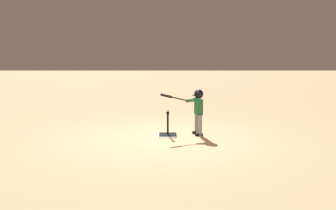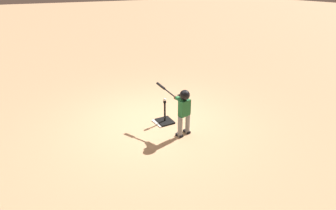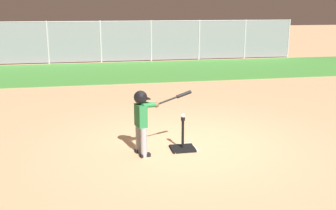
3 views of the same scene
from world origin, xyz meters
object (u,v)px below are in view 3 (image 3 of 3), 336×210
batting_tee (183,145)px  bleachers_center (168,48)px  baseball (183,116)px  batter_child (143,114)px

batting_tee → bleachers_center: bearing=79.8°
baseball → bleachers_center: 13.54m
bleachers_center → baseball: bearing=-100.2°
batter_child → bleachers_center: batter_child is taller
batter_child → baseball: size_ratio=15.55×
baseball → bleachers_center: size_ratio=0.02×
batting_tee → bleachers_center: size_ratio=0.18×
batter_child → baseball: batter_child is taller
batter_child → bleachers_center: (3.12, 13.43, -0.24)m
batting_tee → baseball: (0.00, 0.00, 0.56)m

